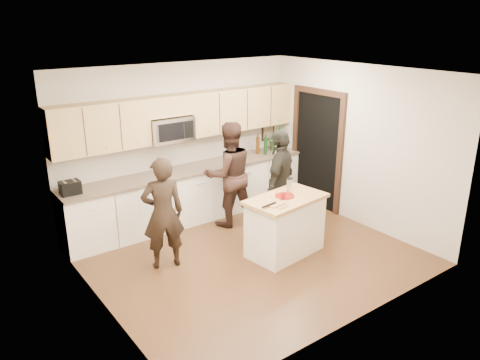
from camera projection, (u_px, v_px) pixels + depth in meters
floor at (250, 255)px, 7.05m from camera, size 4.50×4.50×0.00m
room_shell at (251, 144)px, 6.48m from camera, size 4.52×4.02×2.71m
back_cabinetry at (192, 194)px, 8.18m from camera, size 4.50×0.66×0.94m
upper_cabinetry at (186, 115)px, 7.85m from camera, size 4.50×0.33×0.75m
microwave at (170, 129)px, 7.70m from camera, size 0.76×0.41×0.40m
doorway at (317, 146)px, 8.60m from camera, size 0.06×1.25×2.20m
framed_picture at (268, 130)px, 9.23m from camera, size 0.30×0.03×0.38m
dish_towel at (145, 190)px, 7.39m from camera, size 0.34×0.60×0.48m
island at (285, 225)px, 6.98m from camera, size 1.28×0.84×0.90m
red_plate at (285, 196)px, 6.87m from camera, size 0.28×0.28×0.02m
box_grater at (289, 185)px, 6.95m from camera, size 0.08×0.05×0.23m
drink_glass at (283, 196)px, 6.75m from camera, size 0.06×0.06×0.10m
cutting_board at (276, 204)px, 6.56m from camera, size 0.28×0.19×0.02m
tongs at (269, 205)px, 6.49m from camera, size 0.27×0.06×0.02m
knife at (283, 207)px, 6.45m from camera, size 0.21×0.05×0.01m
toaster at (70, 188)px, 6.83m from camera, size 0.28×0.21×0.20m
bottle_cluster at (270, 143)px, 8.97m from camera, size 0.67×0.31×0.39m
orchid at (276, 137)px, 9.04m from camera, size 0.33×0.29×0.53m
woman_left at (163, 213)px, 6.50m from camera, size 0.68×0.54×1.63m
woman_center at (229, 174)px, 7.84m from camera, size 1.00×0.86×1.80m
woman_right at (280, 181)px, 7.60m from camera, size 1.09×0.88×1.73m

